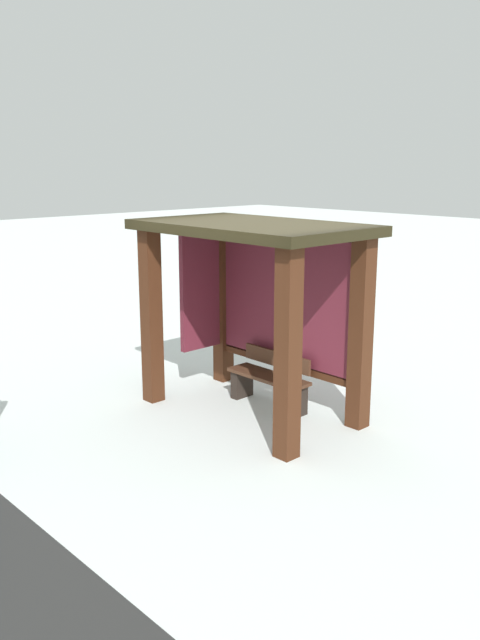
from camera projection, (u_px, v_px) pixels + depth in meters
name	position (u px, v px, depth m)	size (l,w,h in m)	color
ground_plane	(250.00, 412.00, 8.29)	(60.00, 60.00, 0.00)	silver
bus_shelter	(255.00, 278.00, 8.05)	(2.80, 1.65, 2.37)	#442312
bench_left_inside	(269.00, 381.00, 8.44)	(1.17, 0.36, 0.70)	#4B2D1D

